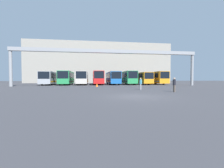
# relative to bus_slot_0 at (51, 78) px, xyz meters

# --- Properties ---
(ground_plane) EXTENTS (200.00, 200.00, 0.00)m
(ground_plane) POSITION_rel_bus_slot_0_xyz_m (13.49, -26.64, -1.78)
(ground_plane) COLOR #38383D
(building_backdrop) EXTENTS (54.18, 12.00, 15.13)m
(building_backdrop) POSITION_rel_bus_slot_0_xyz_m (13.49, 22.28, 5.78)
(building_backdrop) COLOR gray
(building_backdrop) RESTS_ON ground
(overhead_gantry) EXTENTS (38.03, 0.80, 7.45)m
(overhead_gantry) POSITION_rel_bus_slot_0_xyz_m (13.49, -7.77, 4.62)
(overhead_gantry) COLOR gray
(overhead_gantry) RESTS_ON ground
(bus_slot_0) EXTENTS (2.59, 10.91, 3.09)m
(bus_slot_0) POSITION_rel_bus_slot_0_xyz_m (0.00, 0.00, 0.00)
(bus_slot_0) COLOR #999EA5
(bus_slot_0) RESTS_ON ground
(bus_slot_1) EXTENTS (2.55, 10.02, 3.23)m
(bus_slot_1) POSITION_rel_bus_slot_0_xyz_m (3.85, -0.45, 0.08)
(bus_slot_1) COLOR #268C4C
(bus_slot_1) RESTS_ON ground
(bus_slot_2) EXTENTS (2.51, 12.25, 3.20)m
(bus_slot_2) POSITION_rel_bus_slot_0_xyz_m (7.71, 0.67, 0.06)
(bus_slot_2) COLOR beige
(bus_slot_2) RESTS_ON ground
(bus_slot_3) EXTENTS (2.45, 11.18, 3.28)m
(bus_slot_3) POSITION_rel_bus_slot_0_xyz_m (11.56, 0.14, 0.11)
(bus_slot_3) COLOR red
(bus_slot_3) RESTS_ON ground
(bus_slot_4) EXTENTS (2.50, 11.22, 3.17)m
(bus_slot_4) POSITION_rel_bus_slot_0_xyz_m (15.42, 0.15, 0.04)
(bus_slot_4) COLOR #1959A5
(bus_slot_4) RESTS_ON ground
(bus_slot_5) EXTENTS (2.49, 11.37, 3.32)m
(bus_slot_5) POSITION_rel_bus_slot_0_xyz_m (19.27, 0.23, 0.13)
(bus_slot_5) COLOR #268C4C
(bus_slot_5) RESTS_ON ground
(bus_slot_6) EXTENTS (2.48, 12.30, 3.05)m
(bus_slot_6) POSITION_rel_bus_slot_0_xyz_m (23.13, 0.69, -0.02)
(bus_slot_6) COLOR orange
(bus_slot_6) RESTS_ON ground
(bus_slot_7) EXTENTS (2.56, 12.38, 3.27)m
(bus_slot_7) POSITION_rel_bus_slot_0_xyz_m (26.98, 0.74, 0.10)
(bus_slot_7) COLOR orange
(bus_slot_7) RESTS_ON ground
(pedestrian_near_left) EXTENTS (0.33, 0.33, 1.57)m
(pedestrian_near_left) POSITION_rel_bus_slot_0_xyz_m (18.91, -23.14, -0.95)
(pedestrian_near_left) COLOR brown
(pedestrian_near_left) RESTS_ON ground
(pedestrian_near_center) EXTENTS (0.33, 0.33, 1.58)m
(pedestrian_near_center) POSITION_rel_bus_slot_0_xyz_m (16.39, -19.26, -0.94)
(pedestrian_near_center) COLOR gray
(pedestrian_near_center) RESTS_ON ground
(traffic_cone) EXTENTS (0.50, 0.50, 0.57)m
(traffic_cone) POSITION_rel_bus_slot_0_xyz_m (10.91, -10.38, -1.50)
(traffic_cone) COLOR orange
(traffic_cone) RESTS_ON ground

